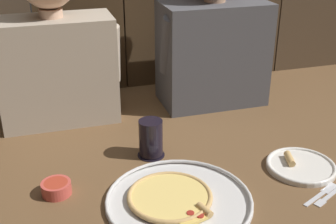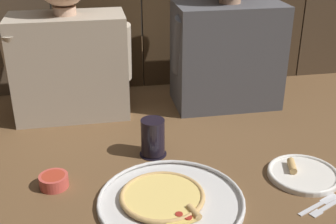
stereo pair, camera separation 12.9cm
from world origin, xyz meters
The scene contains 9 objects.
ground_plane centered at (0.00, 0.00, 0.00)m, with size 3.20×3.20×0.00m, color brown.
pizza_tray centered at (-0.05, -0.09, 0.01)m, with size 0.40×0.40×0.03m.
dinner_plate centered at (0.37, -0.04, 0.01)m, with size 0.21×0.21×0.03m.
drinking_glass centered at (-0.05, 0.17, 0.06)m, with size 0.09×0.09×0.12m.
dipping_bowl centered at (-0.36, 0.04, 0.02)m, with size 0.08×0.08×0.04m.
table_fork centered at (0.36, -0.19, 0.00)m, with size 0.12×0.07×0.01m.
table_knife centered at (0.35, -0.18, 0.00)m, with size 0.15×0.08×0.01m.
diner_left centered at (-0.30, 0.53, 0.28)m, with size 0.45×0.21×0.62m.
diner_right centered at (0.30, 0.53, 0.28)m, with size 0.44×0.24×0.63m.
Camera 2 is at (-0.22, -1.05, 0.73)m, focal length 46.84 mm.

